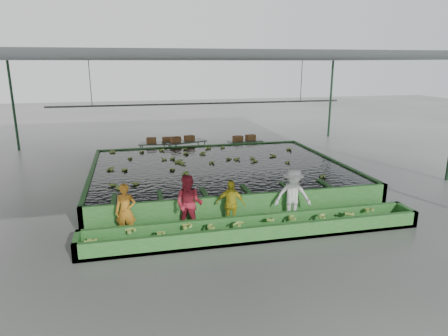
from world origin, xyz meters
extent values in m
plane|color=slate|center=(0.00, 0.00, 0.00)|extent=(80.00, 80.00, 0.00)
cube|color=gray|center=(0.00, 0.00, 5.00)|extent=(20.00, 22.00, 0.04)
cube|color=black|center=(0.00, 1.50, 0.85)|extent=(9.70, 7.70, 0.00)
cylinder|color=#59605B|center=(0.00, 5.00, 3.00)|extent=(0.08, 0.08, 14.00)
cylinder|color=#59605B|center=(-5.00, 5.00, 4.00)|extent=(0.04, 0.04, 2.00)
cylinder|color=#59605B|center=(5.00, 5.00, 4.00)|extent=(0.04, 0.04, 2.00)
imported|color=#C0771F|center=(-3.65, -2.80, 0.80)|extent=(0.65, 0.48, 1.61)
imported|color=#A72233|center=(-1.83, -2.80, 0.87)|extent=(1.04, 0.94, 1.74)
imported|color=gold|center=(-0.57, -2.80, 0.76)|extent=(0.96, 0.70, 1.51)
imported|color=silver|center=(1.43, -2.80, 0.88)|extent=(1.25, 0.87, 1.76)
camera|label=1|loc=(-3.36, -13.80, 4.91)|focal=32.00mm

